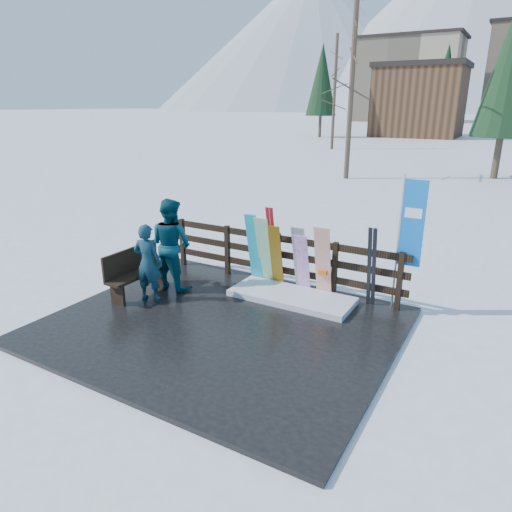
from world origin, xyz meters
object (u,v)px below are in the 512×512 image
Objects in this scene: snowboard_5 at (323,263)px; person_back at (171,244)px; snowboard_3 at (303,264)px; snowboard_4 at (300,260)px; rental_flag at (409,229)px; bench at (136,270)px; snowboard_2 at (276,257)px; snowboard_1 at (264,252)px; snowboard_0 at (254,249)px; person_front at (148,263)px.

person_back is (-2.98, -1.06, 0.21)m from snowboard_5.
snowboard_4 reaches higher than snowboard_3.
rental_flag is at bearing 10.03° from snowboard_5.
snowboard_3 reaches higher than bench.
snowboard_1 is at bearing -180.00° from snowboard_2.
snowboard_0 reaches higher than snowboard_4.
snowboard_0 is at bearing 180.00° from snowboard_5.
snowboard_4 is 0.50m from snowboard_5.
snowboard_5 is at bearing -155.65° from person_back.
bench is at bearing -144.35° from snowboard_2.
snowboard_5 is at bearing -169.97° from rental_flag.
rental_flag is (2.58, 0.27, 0.90)m from snowboard_2.
snowboard_3 is (0.62, 0.00, -0.06)m from snowboard_2.
bench is 0.95× the size of snowboard_1.
person_back is (-4.50, -1.33, -0.63)m from rental_flag.
snowboard_2 is at bearing 0.00° from snowboard_1.
bench is 0.77× the size of person_back.
person_back reaches higher than snowboard_0.
person_front is at bearing -127.44° from snowboard_0.
snowboard_5 is 3.47m from person_front.
snowboard_3 is 0.85× the size of person_front.
snowboard_1 is (2.09, 1.70, 0.26)m from bench.
snowboard_1 is at bearing -180.00° from snowboard_4.
snowboard_1 is 0.61× the size of rental_flag.
snowboard_0 is at bearing -137.79° from person_back.
person_back is at bearing -147.13° from snowboard_1.
snowboard_2 is (0.54, 0.00, -0.09)m from snowboard_0.
bench is 3.39m from snowboard_4.
snowboard_5 reaches higher than snowboard_2.
snowboard_1 is 1.10× the size of snowboard_2.
rental_flag reaches higher than bench.
snowboard_0 is at bearing 42.91° from bench.
snowboard_1 is 1.33m from snowboard_5.
person_back is (-1.93, -1.06, 0.27)m from snowboard_2.
snowboard_3 is at bearing 0.00° from snowboard_0.
snowboard_3 is 0.51× the size of rental_flag.
snowboard_4 is (0.84, 0.00, -0.05)m from snowboard_1.
snowboard_2 is 0.93× the size of snowboard_5.
snowboard_3 is at bearing -172.17° from rental_flag.
snowboard_2 is at bearing -151.71° from person_front.
snowboard_4 is at bearing 180.00° from snowboard_3.
snowboard_1 is 1.19× the size of snowboard_3.
person_front reaches higher than bench.
snowboard_3 is at bearing -0.00° from snowboard_4.
snowboard_0 is 1.05× the size of snowboard_5.
snowboard_5 is (1.05, 0.00, 0.05)m from snowboard_2.
snowboard_3 is (0.90, 0.00, -0.12)m from snowboard_1.
person_back is (-1.65, -1.06, 0.20)m from snowboard_1.
snowboard_0 reaches higher than snowboard_5.
rental_flag is at bearing -170.15° from person_front.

